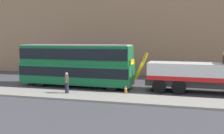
{
  "coord_description": "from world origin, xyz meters",
  "views": [
    {
      "loc": [
        2.75,
        -21.41,
        4.41
      ],
      "look_at": [
        -2.55,
        -0.32,
        2.0
      ],
      "focal_mm": 38.02,
      "sensor_mm": 36.0,
      "label": 1
    }
  ],
  "objects_px": {
    "pedestrian_onlooker": "(67,83)",
    "traffic_cone_near_bus": "(126,89)",
    "double_decker_bus": "(76,64)",
    "recovery_tow_truck": "(206,72)"
  },
  "relations": [
    {
      "from": "recovery_tow_truck",
      "to": "pedestrian_onlooker",
      "type": "relative_size",
      "value": 5.96
    },
    {
      "from": "recovery_tow_truck",
      "to": "pedestrian_onlooker",
      "type": "xyz_separation_m",
      "value": [
        -11.1,
        -3.49,
        -0.77
      ]
    },
    {
      "from": "double_decker_bus",
      "to": "traffic_cone_near_bus",
      "type": "distance_m",
      "value": 5.83
    },
    {
      "from": "double_decker_bus",
      "to": "traffic_cone_near_bus",
      "type": "height_order",
      "value": "double_decker_bus"
    },
    {
      "from": "double_decker_bus",
      "to": "pedestrian_onlooker",
      "type": "distance_m",
      "value": 3.79
    },
    {
      "from": "recovery_tow_truck",
      "to": "double_decker_bus",
      "type": "distance_m",
      "value": 11.77
    },
    {
      "from": "recovery_tow_truck",
      "to": "double_decker_bus",
      "type": "xyz_separation_m",
      "value": [
        -11.76,
        0.02,
        0.47
      ]
    },
    {
      "from": "pedestrian_onlooker",
      "to": "traffic_cone_near_bus",
      "type": "bearing_deg",
      "value": -11.71
    },
    {
      "from": "traffic_cone_near_bus",
      "to": "pedestrian_onlooker",
      "type": "bearing_deg",
      "value": -159.03
    },
    {
      "from": "recovery_tow_truck",
      "to": "traffic_cone_near_bus",
      "type": "bearing_deg",
      "value": -162.85
    }
  ]
}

